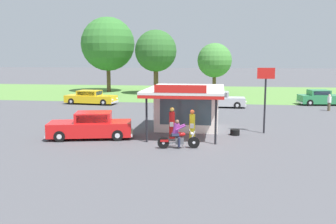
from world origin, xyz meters
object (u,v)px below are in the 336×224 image
parked_car_second_row_spare (220,100)px  bystander_chatting_near_pumps (194,108)px  spare_tire_stack (235,132)px  gas_pump_offside (192,127)px  featured_classic_sedan (91,126)px  gas_pump_nearside (172,125)px  motorcycle_with_rider (178,137)px  roadside_pole_sign (265,88)px  parked_car_back_row_centre (91,98)px  bystander_leaning_by_kiosk (329,102)px  parked_car_back_row_centre_left (322,98)px

parked_car_second_row_spare → bystander_chatting_near_pumps: bystander_chatting_near_pumps is taller
parked_car_second_row_spare → spare_tire_stack: bearing=-85.5°
gas_pump_offside → featured_classic_sedan: gas_pump_offside is taller
bystander_chatting_near_pumps → gas_pump_nearside: bearing=-95.2°
gas_pump_offside → spare_tire_stack: 3.29m
gas_pump_offside → bystander_chatting_near_pumps: (-0.46, 8.11, 0.01)m
featured_classic_sedan → spare_tire_stack: bearing=13.7°
motorcycle_with_rider → roadside_pole_sign: (5.09, 4.84, 2.28)m
featured_classic_sedan → parked_car_back_row_centre: (-5.78, 15.96, -0.06)m
bystander_chatting_near_pumps → parked_car_second_row_spare: bearing=74.1°
roadside_pole_sign → bystander_leaning_by_kiosk: bearing=57.7°
gas_pump_nearside → featured_classic_sedan: gas_pump_nearside is taller
bystander_leaning_by_kiosk → gas_pump_nearside: bearing=-132.3°
roadside_pole_sign → spare_tire_stack: size_ratio=7.08×
parked_car_back_row_centre → bystander_leaning_by_kiosk: (23.52, -1.73, 0.13)m
featured_classic_sedan → bystander_leaning_by_kiosk: 22.74m
parked_car_back_row_centre → roadside_pole_sign: bearing=-38.2°
parked_car_back_row_centre → bystander_chatting_near_pumps: 13.80m
gas_pump_nearside → parked_car_back_row_centre: 19.07m
parked_car_back_row_centre_left → parked_car_back_row_centre: (-23.99, -2.71, -0.05)m
motorcycle_with_rider → roadside_pole_sign: 7.39m
gas_pump_nearside → parked_car_back_row_centre_left: size_ratio=0.39×
parked_car_second_row_spare → parked_car_back_row_centre: 13.52m
motorcycle_with_rider → bystander_chatting_near_pumps: (0.15, 10.12, 0.20)m
roadside_pole_sign → spare_tire_stack: 3.46m
gas_pump_offside → featured_classic_sedan: 6.18m
bystander_chatting_near_pumps → gas_pump_offside: bearing=-86.7°
featured_classic_sedan → parked_car_back_row_centre_left: 26.08m
gas_pump_nearside → gas_pump_offside: size_ratio=1.06×
gas_pump_nearside → bystander_chatting_near_pumps: gas_pump_nearside is taller
parked_car_back_row_centre → bystander_chatting_near_pumps: bearing=-33.6°
featured_classic_sedan → bystander_leaning_by_kiosk: bearing=38.7°
bystander_leaning_by_kiosk → parked_car_second_row_spare: bearing=173.3°
featured_classic_sedan → parked_car_back_row_centre_left: size_ratio=1.08×
gas_pump_offside → bystander_leaning_by_kiosk: 18.18m
gas_pump_nearside → spare_tire_stack: gas_pump_nearside is taller
featured_classic_sedan → parked_car_back_row_centre_left: featured_classic_sedan is taller
gas_pump_nearside → spare_tire_stack: bearing=27.0°
motorcycle_with_rider → bystander_leaning_by_kiosk: bearing=52.8°
motorcycle_with_rider → featured_classic_sedan: bearing=162.0°
gas_pump_nearside → gas_pump_offside: gas_pump_nearside is taller
gas_pump_offside → parked_car_back_row_centre_left: 22.04m
parked_car_back_row_centre_left → bystander_leaning_by_kiosk: bearing=-96.0°
gas_pump_nearside → spare_tire_stack: size_ratio=3.29×
gas_pump_nearside → featured_classic_sedan: bearing=-177.7°
gas_pump_offside → parked_car_back_row_centre_left: bearing=56.9°
gas_pump_nearside → parked_car_back_row_centre: (-10.75, 15.75, -0.23)m
parked_car_second_row_spare → motorcycle_with_rider: bearing=-97.2°
parked_car_back_row_centre_left → parked_car_second_row_spare: size_ratio=0.98×
spare_tire_stack → gas_pump_offside: bearing=-143.2°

